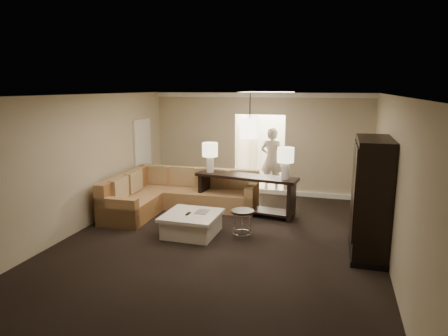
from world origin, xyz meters
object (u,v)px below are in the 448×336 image
(coffee_table, at_px, (192,224))
(person, at_px, (272,156))
(sectional_sofa, at_px, (174,195))
(console_table, at_px, (246,191))
(armoire, at_px, (370,200))
(drink_table, at_px, (242,218))

(coffee_table, distance_m, person, 4.11)
(sectional_sofa, relative_size, coffee_table, 2.87)
(console_table, relative_size, person, 1.21)
(coffee_table, bearing_deg, console_table, 64.97)
(console_table, distance_m, person, 2.36)
(armoire, relative_size, person, 1.03)
(coffee_table, bearing_deg, armoire, -0.20)
(drink_table, bearing_deg, armoire, -2.45)
(sectional_sofa, xyz_separation_m, coffee_table, (0.99, -1.46, -0.15))
(armoire, xyz_separation_m, drink_table, (-2.34, 0.10, -0.59))
(sectional_sofa, bearing_deg, console_table, 3.13)
(console_table, distance_m, drink_table, 1.55)
(sectional_sofa, xyz_separation_m, console_table, (1.74, 0.15, 0.18))
(drink_table, relative_size, person, 0.28)
(coffee_table, height_order, drink_table, drink_table)
(console_table, relative_size, drink_table, 4.32)
(console_table, bearing_deg, armoire, -23.49)
(armoire, relative_size, drink_table, 3.67)
(armoire, height_order, person, armoire)
(console_table, height_order, person, person)
(sectional_sofa, distance_m, drink_table, 2.44)
(coffee_table, height_order, armoire, armoire)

